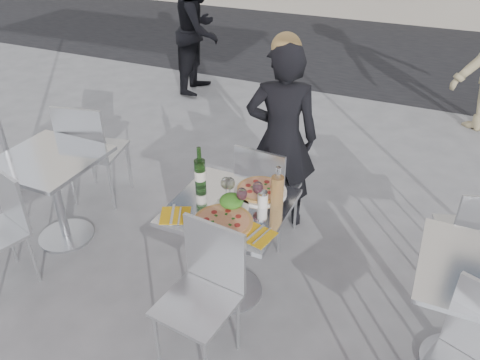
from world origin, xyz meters
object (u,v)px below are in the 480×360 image
at_px(wineglass_white_a, 226,184).
at_px(napkin_left, 175,215).
at_px(sugar_shaker, 263,199).
at_px(wineglass_red_b, 258,189).
at_px(main_table, 231,231).
at_px(chair_near, 205,284).
at_px(carafe, 277,191).
at_px(wineglass_white_b, 230,184).
at_px(pizza_near, 223,222).
at_px(salad_plate, 232,202).
at_px(chair_far, 265,186).
at_px(side_chair_lfar, 90,146).
at_px(side_table_left, 53,182).
at_px(napkin_right, 257,235).
at_px(wineglass_red_a, 242,195).
at_px(side_chair_rfar, 475,232).
at_px(woman_diner, 282,139).
at_px(pizza_far, 260,190).
at_px(side_chair_lnear, 1,222).
at_px(wine_bottle, 200,172).

distance_m(wineglass_white_a, napkin_left, 0.37).
distance_m(sugar_shaker, wineglass_red_b, 0.07).
xyz_separation_m(main_table, chair_near, (0.07, -0.48, -0.02)).
xyz_separation_m(carafe, napkin_left, (-0.53, -0.33, -0.11)).
bearing_deg(wineglass_white_b, carafe, 5.78).
bearing_deg(pizza_near, salad_plate, 98.02).
height_order(chair_far, side_chair_lfar, side_chair_lfar).
xyz_separation_m(main_table, wineglass_white_b, (-0.03, 0.07, 0.32)).
relative_size(side_table_left, pizza_near, 2.09).
bearing_deg(napkin_right, main_table, 154.39).
bearing_deg(chair_far, wineglass_red_a, 101.49).
bearing_deg(napkin_right, side_chair_rfar, 49.83).
distance_m(main_table, sugar_shaker, 0.33).
xyz_separation_m(woman_diner, sugar_shaker, (0.19, -0.88, 0.03)).
bearing_deg(wineglass_red_b, napkin_right, -68.12).
xyz_separation_m(pizza_far, wineglass_white_b, (-0.15, -0.15, 0.09)).
distance_m(carafe, sugar_shaker, 0.11).
bearing_deg(napkin_left, sugar_shaker, 9.33).
bearing_deg(side_table_left, napkin_right, -6.86).
height_order(main_table, salad_plate, salad_plate).
xyz_separation_m(side_chair_lnear, pizza_far, (1.62, 0.72, 0.26)).
relative_size(side_chair_lfar, woman_diner, 0.62).
xyz_separation_m(woman_diner, wineglass_white_a, (-0.06, -0.89, 0.08)).
xyz_separation_m(chair_far, woman_diner, (0.01, 0.32, 0.26)).
bearing_deg(wineglass_white_a, carafe, 6.60).
bearing_deg(wine_bottle, side_chair_rfar, 18.49).
height_order(salad_plate, wineglass_white_a, wineglass_white_a).
bearing_deg(wineglass_white_a, sugar_shaker, 3.15).
xyz_separation_m(wine_bottle, carafe, (0.55, -0.02, 0.00)).
relative_size(main_table, napkin_left, 3.13).
relative_size(salad_plate, wineglass_white_a, 1.40).
bearing_deg(wineglass_red_a, napkin_right, -47.16).
bearing_deg(side_chair_rfar, wineglass_red_b, 6.06).
height_order(side_table_left, side_chair_lfar, side_chair_lfar).
xyz_separation_m(side_chair_lfar, salad_plate, (1.60, -0.55, 0.21)).
bearing_deg(wineglass_white_a, salad_plate, -45.34).
relative_size(chair_near, sugar_shaker, 8.27).
xyz_separation_m(side_chair_lfar, woman_diner, (1.58, 0.42, 0.21)).
bearing_deg(salad_plate, side_chair_rfar, 26.05).
height_order(side_chair_lfar, woman_diner, woman_diner).
xyz_separation_m(wineglass_white_b, wineglass_red_a, (0.12, -0.08, 0.00)).
xyz_separation_m(main_table, wineglass_white_a, (-0.06, 0.06, 0.32)).
bearing_deg(chair_far, side_chair_lfar, 6.63).
bearing_deg(side_table_left, side_chair_lnear, -90.63).
height_order(wineglass_white_a, wineglass_red_a, same).
bearing_deg(napkin_left, wineglass_red_a, 7.67).
bearing_deg(wineglass_white_a, chair_far, 85.27).
distance_m(carafe, wineglass_red_b, 0.13).
distance_m(side_chair_lfar, wine_bottle, 1.41).
height_order(salad_plate, sugar_shaker, sugar_shaker).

